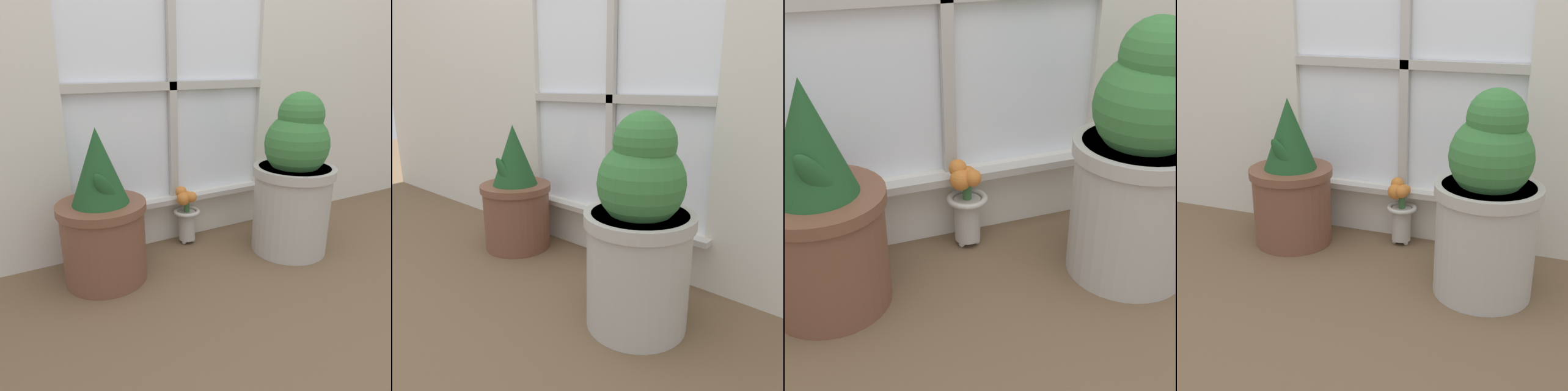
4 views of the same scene
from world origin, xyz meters
TOP-DOWN VIEW (x-y plane):
  - ground_plane at (0.00, 0.00)m, footprint 10.00×10.00m
  - potted_plant_left at (-0.41, 0.40)m, footprint 0.34×0.34m
  - potted_plant_right at (0.41, 0.25)m, footprint 0.36×0.36m
  - flower_vase at (0.02, 0.53)m, footprint 0.12×0.12m

SIDE VIEW (x-z plane):
  - ground_plane at x=0.00m, z-range 0.00..0.00m
  - flower_vase at x=0.02m, z-range 0.02..0.30m
  - potted_plant_left at x=-0.41m, z-range -0.05..0.55m
  - potted_plant_right at x=0.41m, z-range -0.03..0.68m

